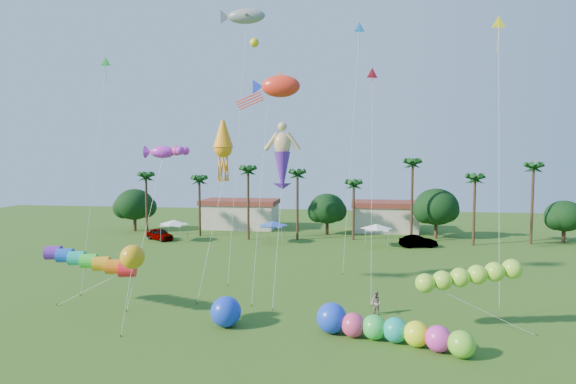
# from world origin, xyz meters

# --- Properties ---
(ground) EXTENTS (160.00, 160.00, 0.00)m
(ground) POSITION_xyz_m (0.00, 0.00, 0.00)
(ground) COLOR #285116
(ground) RESTS_ON ground
(tree_line) EXTENTS (69.46, 8.91, 11.00)m
(tree_line) POSITION_xyz_m (3.57, 44.00, 4.28)
(tree_line) COLOR #3A2819
(tree_line) RESTS_ON ground
(buildings_row) EXTENTS (35.00, 7.00, 4.00)m
(buildings_row) POSITION_xyz_m (-3.09, 50.00, 2.00)
(buildings_row) COLOR beige
(buildings_row) RESTS_ON ground
(tent_row) EXTENTS (31.00, 4.00, 0.60)m
(tent_row) POSITION_xyz_m (-6.00, 36.33, 2.75)
(tent_row) COLOR white
(tent_row) RESTS_ON ground
(car_a) EXTENTS (5.07, 4.30, 1.64)m
(car_a) POSITION_xyz_m (-22.55, 36.86, 0.82)
(car_a) COLOR #4C4C54
(car_a) RESTS_ON ground
(car_b) EXTENTS (5.02, 2.71, 1.57)m
(car_b) POSITION_xyz_m (13.46, 36.51, 0.79)
(car_b) COLOR #4C4C54
(car_b) RESTS_ON ground
(spectator_b) EXTENTS (1.05, 1.08, 1.75)m
(spectator_b) POSITION_xyz_m (6.66, 9.30, 0.87)
(spectator_b) COLOR gray
(spectator_b) RESTS_ON ground
(caterpillar_inflatable) EXTENTS (9.67, 4.71, 2.01)m
(caterpillar_inflatable) POSITION_xyz_m (6.99, 4.34, 0.84)
(caterpillar_inflatable) COLOR #D7386E
(caterpillar_inflatable) RESTS_ON ground
(blue_ball) EXTENTS (2.10, 2.10, 2.10)m
(blue_ball) POSITION_xyz_m (-3.65, 5.44, 1.05)
(blue_ball) COLOR blue
(blue_ball) RESTS_ON ground
(rainbow_tube) EXTENTS (8.88, 2.31, 4.03)m
(rainbow_tube) POSITION_xyz_m (-13.26, 6.36, 3.48)
(rainbow_tube) COLOR #FC1C26
(rainbow_tube) RESTS_ON ground
(green_worm) EXTENTS (10.58, 1.40, 4.01)m
(green_worm) POSITION_xyz_m (9.72, 6.63, 3.24)
(green_worm) COLOR #99E432
(green_worm) RESTS_ON ground
(orange_ball_kite) EXTENTS (1.77, 2.04, 5.83)m
(orange_ball_kite) POSITION_xyz_m (-9.51, 3.81, 5.02)
(orange_ball_kite) COLOR gold
(orange_ball_kite) RESTS_ON ground
(merman_kite) EXTENTS (2.54, 4.58, 14.06)m
(merman_kite) POSITION_xyz_m (-0.87, 12.73, 11.40)
(merman_kite) COLOR #D4B478
(merman_kite) RESTS_ON ground
(fish_kite) EXTENTS (5.18, 5.67, 18.68)m
(fish_kite) POSITION_xyz_m (-1.22, 14.14, 17.64)
(fish_kite) COLOR #FF2E1C
(fish_kite) RESTS_ON ground
(shark_kite) EXTENTS (5.46, 7.94, 26.82)m
(shark_kite) POSITION_xyz_m (-5.90, 21.43, 25.88)
(shark_kite) COLOR gray
(shark_kite) RESTS_ON ground
(squid_kite) EXTENTS (2.29, 4.19, 14.85)m
(squid_kite) POSITION_xyz_m (-5.97, 13.04, 12.40)
(squid_kite) COLOR orange
(squid_kite) RESTS_ON ground
(lobster_kite) EXTENTS (3.97, 5.46, 12.82)m
(lobster_kite) POSITION_xyz_m (-10.61, 11.36, 12.09)
(lobster_kite) COLOR #C62AD4
(lobster_kite) RESTS_ON ground
(delta_kite_red) EXTENTS (1.14, 3.74, 19.11)m
(delta_kite_red) POSITION_xyz_m (6.39, 14.63, 18.16)
(delta_kite_red) COLOR red
(delta_kite_red) RESTS_ON ground
(delta_kite_yellow) EXTENTS (1.21, 3.27, 22.29)m
(delta_kite_yellow) POSITION_xyz_m (15.63, 12.66, 21.26)
(delta_kite_yellow) COLOR yellow
(delta_kite_yellow) RESTS_ON ground
(delta_kite_green) EXTENTS (1.10, 5.13, 20.93)m
(delta_kite_green) POSITION_xyz_m (-17.74, 15.23, 19.86)
(delta_kite_green) COLOR green
(delta_kite_green) RESTS_ON ground
(delta_kite_blue) EXTENTS (2.13, 3.61, 25.64)m
(delta_kite_blue) POSITION_xyz_m (5.37, 24.06, 24.55)
(delta_kite_blue) COLOR #1B87F6
(delta_kite_blue) RESTS_ON ground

